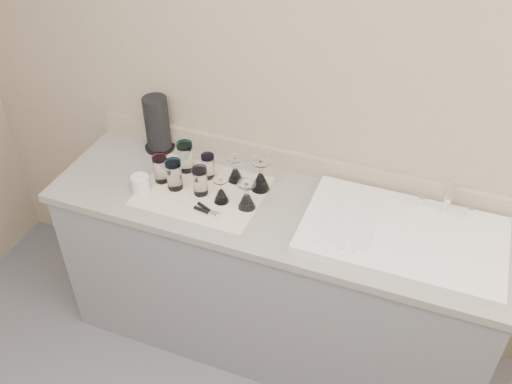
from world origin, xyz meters
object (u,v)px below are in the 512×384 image
at_px(goblet_front_right, 246,199).
at_px(goblet_back_right, 261,179).
at_px(sink_unit, 403,234).
at_px(white_mug, 140,184).
at_px(tumbler_purple, 208,166).
at_px(tumbler_magenta, 161,168).
at_px(tumbler_lavender, 200,181).
at_px(goblet_front_left, 221,194).
at_px(goblet_back_left, 235,173).
at_px(can_opener, 208,211).
at_px(tumbler_blue, 174,175).
at_px(tumbler_cyan, 185,157).
at_px(paper_towel_roll, 157,124).
at_px(goblet_extra, 248,199).

bearing_deg(goblet_front_right, goblet_back_right, 84.82).
distance_m(sink_unit, white_mug, 1.17).
bearing_deg(tumbler_purple, sink_unit, -5.01).
distance_m(tumbler_magenta, tumbler_lavender, 0.21).
xyz_separation_m(goblet_back_right, goblet_front_left, (-0.13, -0.15, -0.01)).
bearing_deg(tumbler_purple, goblet_front_right, -29.67).
relative_size(goblet_back_left, can_opener, 0.99).
height_order(tumbler_blue, white_mug, tumbler_blue).
distance_m(tumbler_cyan, tumbler_purple, 0.12).
height_order(tumbler_blue, can_opener, tumbler_blue).
relative_size(goblet_back_left, goblet_front_right, 0.97).
height_order(goblet_front_left, paper_towel_roll, paper_towel_roll).
relative_size(goblet_back_right, goblet_front_left, 1.27).
bearing_deg(white_mug, tumbler_magenta, 59.42).
height_order(tumbler_purple, goblet_front_right, goblet_front_right).
xyz_separation_m(goblet_front_left, paper_towel_roll, (-0.46, 0.28, 0.09)).
bearing_deg(sink_unit, tumbler_blue, -177.33).
bearing_deg(white_mug, goblet_front_right, 6.89).
bearing_deg(tumbler_magenta, tumbler_purple, 28.48).
bearing_deg(tumbler_purple, white_mug, -141.23).
bearing_deg(can_opener, tumbler_purple, 113.75).
bearing_deg(sink_unit, goblet_front_left, -175.63).
bearing_deg(sink_unit, goblet_extra, -175.07).
bearing_deg(sink_unit, tumbler_magenta, -178.81).
bearing_deg(paper_towel_roll, goblet_back_right, -13.00).
bearing_deg(goblet_back_left, can_opener, -95.37).
bearing_deg(tumbler_lavender, goblet_front_right, -4.16).
distance_m(goblet_front_left, white_mug, 0.38).
bearing_deg(goblet_extra, goblet_back_left, 127.84).
xyz_separation_m(goblet_back_left, paper_towel_roll, (-0.46, 0.12, 0.09)).
height_order(tumbler_cyan, white_mug, tumbler_cyan).
relative_size(tumbler_cyan, goblet_extra, 1.16).
xyz_separation_m(sink_unit, goblet_back_left, (-0.79, 0.10, 0.03)).
bearing_deg(tumbler_lavender, goblet_front_left, -9.56).
bearing_deg(white_mug, can_opener, -5.75).
relative_size(tumbler_cyan, paper_towel_roll, 0.53).
xyz_separation_m(tumbler_magenta, goblet_back_left, (0.32, 0.13, -0.03)).
bearing_deg(tumbler_blue, tumbler_cyan, 95.50).
height_order(tumbler_cyan, tumbler_lavender, tumbler_cyan).
distance_m(goblet_back_right, can_opener, 0.29).
relative_size(goblet_extra, paper_towel_roll, 0.46).
distance_m(tumbler_purple, goblet_back_left, 0.13).
xyz_separation_m(tumbler_cyan, goblet_front_right, (0.36, -0.15, -0.03)).
xyz_separation_m(sink_unit, white_mug, (-1.16, -0.12, 0.02)).
height_order(goblet_front_right, can_opener, goblet_front_right).
height_order(goblet_front_left, goblet_front_right, goblet_front_right).
distance_m(goblet_front_left, goblet_extra, 0.12).
relative_size(tumbler_blue, goblet_back_right, 0.94).
bearing_deg(tumbler_cyan, tumbler_blue, -84.50).
distance_m(sink_unit, goblet_front_right, 0.68).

